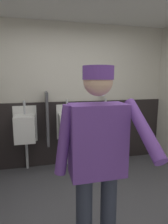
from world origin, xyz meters
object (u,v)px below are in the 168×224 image
person (97,153)px  soap_dispenser (102,91)px  urinal_middle (68,126)px  urinal_right (107,123)px  urinal_left (25,128)px

person → soap_dispenser: size_ratio=9.50×
person → soap_dispenser: 2.17m
urinal_middle → person: person is taller
urinal_middle → person: size_ratio=0.73×
urinal_middle → urinal_right: bearing=0.0°
urinal_middle → person: bearing=-91.7°
urinal_left → person: bearing=-69.9°
urinal_middle → urinal_right: size_ratio=1.00×
soap_dispenser → person: bearing=-109.7°
urinal_right → person: 2.07m
urinal_right → person: (-0.81, -1.89, 0.24)m
urinal_left → urinal_right: (1.50, 0.00, 0.00)m
urinal_middle → person: 1.91m
urinal_middle → urinal_right: 0.75m
person → soap_dispenser: bearing=70.3°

